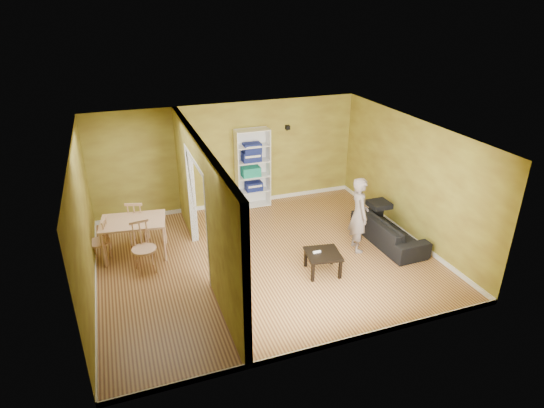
{
  "coord_description": "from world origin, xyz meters",
  "views": [
    {
      "loc": [
        -2.54,
        -7.47,
        4.82
      ],
      "look_at": [
        0.2,
        0.2,
        1.1
      ],
      "focal_mm": 30.0,
      "sensor_mm": 36.0,
      "label": 1
    }
  ],
  "objects_px": {
    "sofa": "(389,227)",
    "dining_table": "(133,224)",
    "bookshelf": "(252,168)",
    "chair_far": "(138,221)",
    "person": "(359,208)",
    "coffee_table": "(323,256)",
    "chair_left": "(98,241)",
    "chair_near": "(144,248)"
  },
  "relations": [
    {
      "from": "sofa",
      "to": "dining_table",
      "type": "bearing_deg",
      "value": 74.37
    },
    {
      "from": "bookshelf",
      "to": "chair_far",
      "type": "distance_m",
      "value": 3.09
    },
    {
      "from": "sofa",
      "to": "chair_far",
      "type": "xyz_separation_m",
      "value": [
        -5.03,
        1.79,
        0.13
      ]
    },
    {
      "from": "sofa",
      "to": "person",
      "type": "relative_size",
      "value": 1.02
    },
    {
      "from": "coffee_table",
      "to": "dining_table",
      "type": "xyz_separation_m",
      "value": [
        -3.29,
        1.87,
        0.35
      ]
    },
    {
      "from": "chair_left",
      "to": "chair_near",
      "type": "distance_m",
      "value": 1.03
    },
    {
      "from": "coffee_table",
      "to": "chair_left",
      "type": "distance_m",
      "value": 4.38
    },
    {
      "from": "person",
      "to": "chair_far",
      "type": "xyz_separation_m",
      "value": [
        -4.24,
        1.83,
        -0.44
      ]
    },
    {
      "from": "coffee_table",
      "to": "chair_left",
      "type": "relative_size",
      "value": 0.67
    },
    {
      "from": "dining_table",
      "to": "chair_left",
      "type": "xyz_separation_m",
      "value": [
        -0.69,
        -0.05,
        -0.23
      ]
    },
    {
      "from": "person",
      "to": "coffee_table",
      "type": "distance_m",
      "value": 1.33
    },
    {
      "from": "bookshelf",
      "to": "dining_table",
      "type": "height_order",
      "value": "bookshelf"
    },
    {
      "from": "chair_near",
      "to": "chair_far",
      "type": "relative_size",
      "value": 1.01
    },
    {
      "from": "dining_table",
      "to": "chair_near",
      "type": "relative_size",
      "value": 1.24
    },
    {
      "from": "bookshelf",
      "to": "chair_near",
      "type": "distance_m",
      "value": 3.66
    },
    {
      "from": "dining_table",
      "to": "coffee_table",
      "type": "bearing_deg",
      "value": -29.61
    },
    {
      "from": "person",
      "to": "chair_near",
      "type": "height_order",
      "value": "person"
    },
    {
      "from": "coffee_table",
      "to": "bookshelf",
      "type": "bearing_deg",
      "value": 95.31
    },
    {
      "from": "coffee_table",
      "to": "chair_near",
      "type": "relative_size",
      "value": 0.63
    },
    {
      "from": "bookshelf",
      "to": "dining_table",
      "type": "relative_size",
      "value": 1.58
    },
    {
      "from": "chair_near",
      "to": "chair_left",
      "type": "bearing_deg",
      "value": 134.17
    },
    {
      "from": "sofa",
      "to": "chair_near",
      "type": "xyz_separation_m",
      "value": [
        -5.02,
        0.59,
        0.14
      ]
    },
    {
      "from": "sofa",
      "to": "bookshelf",
      "type": "relative_size",
      "value": 0.97
    },
    {
      "from": "coffee_table",
      "to": "chair_left",
      "type": "height_order",
      "value": "chair_left"
    },
    {
      "from": "dining_table",
      "to": "chair_near",
      "type": "bearing_deg",
      "value": -79.9
    },
    {
      "from": "sofa",
      "to": "chair_far",
      "type": "height_order",
      "value": "chair_far"
    },
    {
      "from": "coffee_table",
      "to": "chair_left",
      "type": "bearing_deg",
      "value": 155.37
    },
    {
      "from": "sofa",
      "to": "dining_table",
      "type": "relative_size",
      "value": 1.53
    },
    {
      "from": "chair_far",
      "to": "sofa",
      "type": "bearing_deg",
      "value": 176.61
    },
    {
      "from": "person",
      "to": "chair_left",
      "type": "distance_m",
      "value": 5.21
    },
    {
      "from": "person",
      "to": "coffee_table",
      "type": "relative_size",
      "value": 2.96
    },
    {
      "from": "person",
      "to": "bookshelf",
      "type": "distance_m",
      "value": 3.18
    },
    {
      "from": "person",
      "to": "sofa",
      "type": "bearing_deg",
      "value": -77.76
    },
    {
      "from": "person",
      "to": "chair_far",
      "type": "relative_size",
      "value": 1.88
    },
    {
      "from": "sofa",
      "to": "coffee_table",
      "type": "relative_size",
      "value": 3.03
    },
    {
      "from": "sofa",
      "to": "chair_near",
      "type": "distance_m",
      "value": 5.05
    },
    {
      "from": "bookshelf",
      "to": "chair_far",
      "type": "height_order",
      "value": "bookshelf"
    },
    {
      "from": "dining_table",
      "to": "chair_near",
      "type": "height_order",
      "value": "chair_near"
    },
    {
      "from": "chair_far",
      "to": "bookshelf",
      "type": "bearing_deg",
      "value": -143.91
    },
    {
      "from": "coffee_table",
      "to": "chair_near",
      "type": "height_order",
      "value": "chair_near"
    },
    {
      "from": "bookshelf",
      "to": "dining_table",
      "type": "bearing_deg",
      "value": -152.31
    },
    {
      "from": "person",
      "to": "coffee_table",
      "type": "height_order",
      "value": "person"
    }
  ]
}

